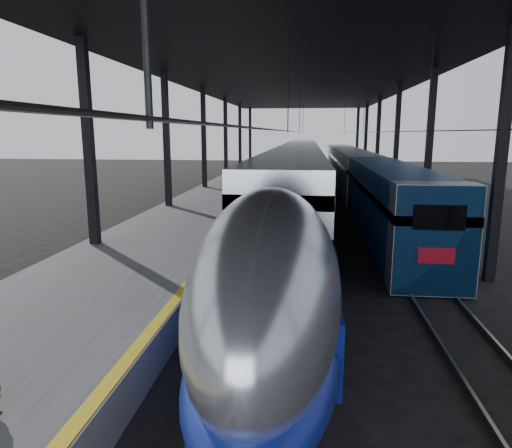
# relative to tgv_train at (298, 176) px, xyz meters

# --- Properties ---
(ground) EXTENTS (160.00, 160.00, 0.00)m
(ground) POSITION_rel_tgv_train_xyz_m (-2.00, -24.31, -2.09)
(ground) COLOR black
(ground) RESTS_ON ground
(platform) EXTENTS (6.00, 80.00, 1.00)m
(platform) POSITION_rel_tgv_train_xyz_m (-5.50, -4.31, -1.59)
(platform) COLOR #4C4C4F
(platform) RESTS_ON ground
(yellow_strip) EXTENTS (0.30, 80.00, 0.01)m
(yellow_strip) POSITION_rel_tgv_train_xyz_m (-2.70, -4.31, -1.08)
(yellow_strip) COLOR gold
(yellow_strip) RESTS_ON platform
(rails) EXTENTS (6.52, 80.00, 0.16)m
(rails) POSITION_rel_tgv_train_xyz_m (2.50, -4.31, -2.01)
(rails) COLOR slate
(rails) RESTS_ON ground
(canopy) EXTENTS (18.00, 75.00, 9.47)m
(canopy) POSITION_rel_tgv_train_xyz_m (-0.10, -4.31, 7.03)
(canopy) COLOR black
(canopy) RESTS_ON ground
(tgv_train) EXTENTS (3.12, 65.20, 4.47)m
(tgv_train) POSITION_rel_tgv_train_xyz_m (0.00, 0.00, 0.00)
(tgv_train) COLOR #B5B8BD
(tgv_train) RESTS_ON ground
(second_train) EXTENTS (2.77, 56.05, 3.82)m
(second_train) POSITION_rel_tgv_train_xyz_m (5.00, 5.67, -0.16)
(second_train) COLOR navy
(second_train) RESTS_ON ground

